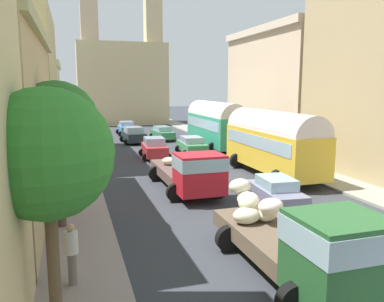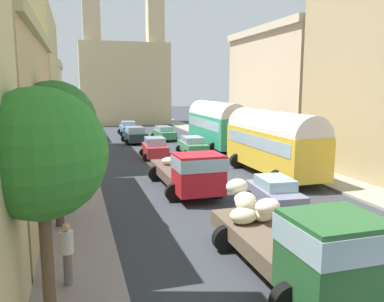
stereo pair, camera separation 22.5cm
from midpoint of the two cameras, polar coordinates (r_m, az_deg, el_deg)
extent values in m
plane|color=#34373E|center=(31.37, -3.43, -0.85)|extent=(154.00, 154.00, 0.00)
cube|color=gray|center=(30.51, -16.79, -1.39)|extent=(2.50, 70.00, 0.14)
cube|color=gray|center=(33.77, 8.61, -0.08)|extent=(2.50, 70.00, 0.14)
cube|color=tan|center=(33.25, -23.01, 8.68)|extent=(4.06, 14.48, 11.16)
cube|color=beige|center=(45.70, -21.46, 6.45)|extent=(4.31, 9.65, 7.47)
cube|color=beige|center=(45.72, -21.77, 11.53)|extent=(4.74, 9.65, 0.66)
cube|color=beige|center=(37.10, 13.19, 8.31)|extent=(5.73, 13.55, 10.05)
cube|color=beige|center=(37.40, 13.51, 16.49)|extent=(6.30, 13.55, 0.60)
cube|color=#C8B483|center=(59.80, -10.24, 9.51)|extent=(12.72, 6.78, 11.69)
cube|color=#CFAE8A|center=(57.85, -14.62, 12.63)|extent=(2.33, 2.33, 18.28)
cube|color=#CFB888|center=(58.95, -5.72, 12.82)|extent=(2.33, 2.33, 18.28)
cube|color=gold|center=(25.02, 11.36, 0.29)|extent=(2.58, 8.93, 2.37)
cylinder|color=silver|center=(24.86, 11.45, 2.99)|extent=(2.53, 8.75, 2.38)
cube|color=#99B7C6|center=(24.94, 11.40, 1.47)|extent=(2.61, 8.22, 0.76)
cylinder|color=black|center=(27.13, 6.31, -1.43)|extent=(1.00, 0.35, 1.00)
cylinder|color=black|center=(28.15, 10.60, -1.14)|extent=(1.00, 0.35, 1.00)
cylinder|color=black|center=(22.33, 12.13, -3.93)|extent=(1.00, 0.35, 1.00)
cylinder|color=black|center=(23.56, 17.01, -3.44)|extent=(1.00, 0.35, 1.00)
cube|color=#309B75|center=(35.17, 3.16, 3.16)|extent=(2.48, 9.10, 2.52)
cylinder|color=silver|center=(35.06, 3.18, 5.21)|extent=(2.43, 8.91, 2.39)
cube|color=#99B7C6|center=(35.12, 3.17, 4.06)|extent=(2.52, 8.37, 0.81)
cylinder|color=black|center=(37.62, 0.02, 1.65)|extent=(1.00, 0.35, 1.00)
cylinder|color=black|center=(38.34, 3.33, 1.78)|extent=(1.00, 0.35, 1.00)
cylinder|color=black|center=(32.32, 2.91, 0.36)|extent=(1.00, 0.35, 1.00)
cylinder|color=black|center=(33.17, 6.67, 0.54)|extent=(1.00, 0.35, 1.00)
cube|color=#25592C|center=(10.36, 19.87, -14.33)|extent=(2.13, 2.04, 2.08)
cube|color=#99B7C6|center=(10.15, 20.06, -11.31)|extent=(2.17, 2.12, 0.67)
cube|color=brown|center=(13.29, 10.66, -12.12)|extent=(2.14, 4.78, 0.55)
ellipsoid|color=beige|center=(13.45, 7.44, -9.26)|extent=(0.95, 0.73, 0.55)
ellipsoid|color=beige|center=(13.82, 10.28, -8.92)|extent=(1.09, 1.04, 0.51)
ellipsoid|color=beige|center=(14.05, 8.62, -8.51)|extent=(0.93, 1.04, 0.54)
ellipsoid|color=silver|center=(13.44, 10.89, -7.84)|extent=(1.16, 1.04, 0.52)
ellipsoid|color=beige|center=(13.90, 7.67, -6.99)|extent=(0.98, 0.96, 0.55)
ellipsoid|color=beige|center=(13.70, 7.54, -7.51)|extent=(0.84, 0.95, 0.50)
ellipsoid|color=beige|center=(14.14, 6.50, -5.10)|extent=(1.00, 0.86, 0.55)
cylinder|color=black|center=(11.54, 23.43, -17.71)|extent=(0.90, 0.31, 0.90)
cylinder|color=black|center=(10.40, 13.94, -20.33)|extent=(0.90, 0.31, 0.90)
cylinder|color=black|center=(14.57, 12.78, -11.39)|extent=(0.90, 0.32, 0.90)
cylinder|color=black|center=(13.68, 4.88, -12.58)|extent=(0.90, 0.32, 0.90)
cube|color=red|center=(18.93, 0.78, -3.30)|extent=(2.25, 1.88, 1.91)
cube|color=#99B7C6|center=(18.82, 0.78, -1.71)|extent=(2.29, 1.96, 0.61)
cube|color=brown|center=(22.52, -2.16, -3.03)|extent=(2.27, 5.51, 0.55)
ellipsoid|color=silver|center=(23.22, -1.44, -1.22)|extent=(1.02, 1.12, 0.58)
ellipsoid|color=beige|center=(23.06, -3.55, -1.46)|extent=(1.13, 1.04, 0.46)
ellipsoid|color=beige|center=(21.62, -0.67, -2.01)|extent=(0.85, 0.95, 0.58)
ellipsoid|color=beige|center=(21.69, -1.50, -1.08)|extent=(0.91, 0.94, 0.52)
cylinder|color=black|center=(19.84, 3.53, -5.56)|extent=(0.90, 0.32, 0.90)
cylinder|color=black|center=(19.18, -2.76, -6.08)|extent=(0.90, 0.32, 0.90)
cylinder|color=black|center=(23.90, -0.25, -2.96)|extent=(0.90, 0.31, 0.90)
cylinder|color=black|center=(23.36, -5.51, -3.30)|extent=(0.90, 0.31, 0.90)
cube|color=#BB2C31|center=(30.69, -5.69, 0.17)|extent=(1.81, 3.80, 0.80)
cube|color=#91ABD0|center=(30.59, -5.71, 1.44)|extent=(1.53, 2.01, 0.57)
cylinder|color=black|center=(29.76, -3.80, -0.82)|extent=(0.60, 0.21, 0.60)
cylinder|color=black|center=(29.52, -6.91, -0.95)|extent=(0.60, 0.21, 0.60)
cylinder|color=black|center=(32.00, -4.55, -0.11)|extent=(0.60, 0.21, 0.60)
cylinder|color=black|center=(31.78, -7.44, -0.23)|extent=(0.60, 0.21, 0.60)
cube|color=#1E292A|center=(39.16, -8.63, 2.12)|extent=(1.99, 4.02, 0.83)
cube|color=#A3AFC1|center=(39.08, -8.65, 3.11)|extent=(1.68, 2.12, 0.53)
cylinder|color=black|center=(38.21, -6.94, 1.40)|extent=(0.60, 0.21, 0.60)
cylinder|color=black|center=(37.86, -9.58, 1.26)|extent=(0.60, 0.21, 0.60)
cylinder|color=black|center=(40.57, -7.71, 1.85)|extent=(0.60, 0.21, 0.60)
cylinder|color=black|center=(40.23, -10.21, 1.72)|extent=(0.60, 0.21, 0.60)
cube|color=#4388C6|center=(45.72, -9.59, 3.11)|extent=(1.66, 3.95, 0.81)
cube|color=#A5B5D2|center=(45.66, -9.61, 3.94)|extent=(1.46, 2.06, 0.51)
cylinder|color=black|center=(44.67, -8.32, 2.52)|extent=(0.60, 0.21, 0.60)
cylinder|color=black|center=(44.46, -10.43, 2.43)|extent=(0.60, 0.21, 0.60)
cylinder|color=black|center=(47.08, -8.77, 2.86)|extent=(0.60, 0.21, 0.60)
cylinder|color=black|center=(46.87, -10.78, 2.77)|extent=(0.60, 0.21, 0.60)
cube|color=gray|center=(18.40, 11.75, -6.36)|extent=(1.80, 3.77, 0.72)
cube|color=#96BACD|center=(18.25, 11.81, -4.52)|extent=(1.48, 2.00, 0.50)
cylinder|color=black|center=(19.22, 8.23, -6.60)|extent=(0.60, 0.21, 0.60)
cylinder|color=black|center=(19.80, 12.38, -6.25)|extent=(0.60, 0.21, 0.60)
cylinder|color=black|center=(17.21, 10.94, -8.59)|extent=(0.60, 0.21, 0.60)
cylinder|color=black|center=(17.85, 15.47, -8.11)|extent=(0.60, 0.21, 0.60)
cube|color=#439256|center=(32.35, -0.22, 0.62)|extent=(1.84, 4.15, 0.72)
cube|color=#A5ABC3|center=(32.26, -0.22, 1.67)|extent=(1.57, 2.18, 0.48)
cylinder|color=black|center=(33.42, -2.17, 0.32)|extent=(0.60, 0.21, 0.60)
cylinder|color=black|center=(33.83, 0.63, 0.43)|extent=(0.60, 0.21, 0.60)
cylinder|color=black|center=(30.99, -1.13, -0.40)|extent=(0.60, 0.21, 0.60)
cylinder|color=black|center=(31.43, 1.87, -0.26)|extent=(0.60, 0.21, 0.60)
cube|color=#468E56|center=(41.15, -4.48, 2.46)|extent=(1.83, 4.26, 0.71)
cube|color=#98B1C4|center=(41.08, -4.49, 3.27)|extent=(1.50, 2.26, 0.47)
cylinder|color=black|center=(42.21, -5.97, 2.17)|extent=(0.60, 0.21, 0.60)
cylinder|color=black|center=(42.63, -4.00, 2.27)|extent=(0.60, 0.21, 0.60)
cylinder|color=black|center=(39.74, -4.98, 1.74)|extent=(0.60, 0.21, 0.60)
cylinder|color=black|center=(40.20, -2.89, 1.85)|extent=(0.60, 0.21, 0.60)
cylinder|color=#6F6D52|center=(29.27, -16.36, -1.82)|extent=(0.21, 0.21, 0.14)
cylinder|color=#6F6D52|center=(29.17, -16.40, -0.82)|extent=(0.28, 0.28, 0.89)
cylinder|color=silver|center=(29.06, -16.47, 0.59)|extent=(0.43, 0.43, 0.57)
sphere|color=tan|center=(29.00, -16.50, 1.36)|extent=(0.22, 0.22, 0.22)
cylinder|color=#806461|center=(32.47, -16.99, -0.77)|extent=(0.20, 0.20, 0.14)
cylinder|color=#806461|center=(32.39, -17.03, 0.11)|extent=(0.31, 0.31, 0.87)
cylinder|color=silver|center=(32.28, -17.10, 1.40)|extent=(0.48, 0.48, 0.60)
sphere|color=tan|center=(32.23, -17.13, 2.12)|extent=(0.21, 0.21, 0.21)
cylinder|color=slate|center=(12.01, -17.36, -18.27)|extent=(0.20, 0.20, 0.14)
cylinder|color=slate|center=(11.78, -17.49, -16.00)|extent=(0.34, 0.34, 0.91)
cylinder|color=silver|center=(11.48, -17.69, -12.52)|extent=(0.52, 0.52, 0.63)
sphere|color=tan|center=(11.33, -17.79, -10.54)|extent=(0.21, 0.21, 0.21)
cylinder|color=brown|center=(9.87, -20.05, -15.46)|extent=(0.29, 0.29, 3.01)
sphere|color=#30822E|center=(9.12, -20.96, -0.40)|extent=(2.93, 2.93, 2.93)
cylinder|color=brown|center=(16.14, -18.92, -5.67)|extent=(0.33, 0.33, 3.02)
sphere|color=#2C6C29|center=(15.68, -19.44, 3.89)|extent=(3.17, 3.17, 3.17)
camera|label=1|loc=(0.11, -90.25, -0.04)|focal=36.77mm
camera|label=2|loc=(0.11, 89.75, 0.04)|focal=36.77mm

